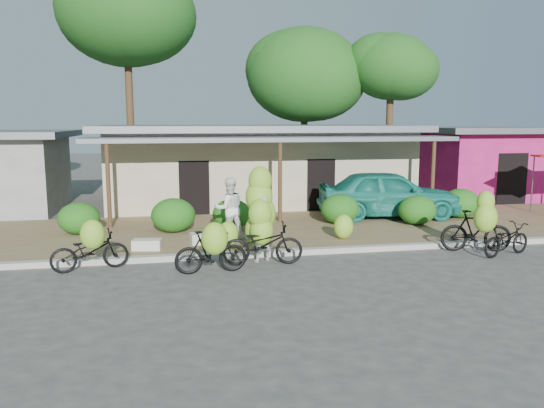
{
  "coord_description": "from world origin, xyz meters",
  "views": [
    {
      "loc": [
        -3.66,
        -11.37,
        3.52
      ],
      "look_at": [
        -0.84,
        3.18,
        1.2
      ],
      "focal_mm": 35.0,
      "sensor_mm": 36.0,
      "label": 1
    }
  ],
  "objects_px": {
    "tree_far_center": "(122,9)",
    "vendor": "(261,229)",
    "tree_near_right": "(387,65)",
    "bike_far_right": "(506,240)",
    "bike_right": "(478,227)",
    "teal_van": "(388,194)",
    "sack_far": "(147,245)",
    "tree_center_right": "(301,73)",
    "bike_far_left": "(90,249)",
    "bystander": "(229,209)",
    "bike_left": "(212,249)",
    "sack_near": "(206,238)",
    "bike_center": "(261,226)"
  },
  "relations": [
    {
      "from": "tree_far_center",
      "to": "vendor",
      "type": "height_order",
      "value": "tree_far_center"
    },
    {
      "from": "bike_far_left",
      "to": "sack_near",
      "type": "height_order",
      "value": "bike_far_left"
    },
    {
      "from": "bike_left",
      "to": "bystander",
      "type": "bearing_deg",
      "value": -17.64
    },
    {
      "from": "teal_van",
      "to": "bike_far_left",
      "type": "bearing_deg",
      "value": 124.74
    },
    {
      "from": "tree_center_right",
      "to": "bike_far_right",
      "type": "distance_m",
      "value": 16.82
    },
    {
      "from": "bike_far_left",
      "to": "vendor",
      "type": "distance_m",
      "value": 4.14
    },
    {
      "from": "tree_far_center",
      "to": "tree_center_right",
      "type": "height_order",
      "value": "tree_far_center"
    },
    {
      "from": "sack_far",
      "to": "tree_near_right",
      "type": "bearing_deg",
      "value": 45.36
    },
    {
      "from": "bike_left",
      "to": "bike_right",
      "type": "height_order",
      "value": "bike_right"
    },
    {
      "from": "sack_near",
      "to": "bystander",
      "type": "relative_size",
      "value": 0.47
    },
    {
      "from": "vendor",
      "to": "tree_far_center",
      "type": "bearing_deg",
      "value": -97.86
    },
    {
      "from": "teal_van",
      "to": "bike_far_right",
      "type": "bearing_deg",
      "value": -161.19
    },
    {
      "from": "bike_center",
      "to": "teal_van",
      "type": "height_order",
      "value": "bike_center"
    },
    {
      "from": "bike_far_right",
      "to": "sack_near",
      "type": "height_order",
      "value": "bike_far_right"
    },
    {
      "from": "bike_left",
      "to": "sack_far",
      "type": "bearing_deg",
      "value": 30.76
    },
    {
      "from": "tree_near_right",
      "to": "bike_far_right",
      "type": "relative_size",
      "value": 4.53
    },
    {
      "from": "tree_near_right",
      "to": "tree_center_right",
      "type": "bearing_deg",
      "value": 153.43
    },
    {
      "from": "bike_left",
      "to": "sack_far",
      "type": "distance_m",
      "value": 2.76
    },
    {
      "from": "bike_center",
      "to": "bystander",
      "type": "xyz_separation_m",
      "value": [
        -0.55,
        2.22,
        0.1
      ]
    },
    {
      "from": "bike_far_left",
      "to": "teal_van",
      "type": "bearing_deg",
      "value": -78.8
    },
    {
      "from": "tree_far_center",
      "to": "bike_left",
      "type": "relative_size",
      "value": 6.62
    },
    {
      "from": "tree_near_right",
      "to": "teal_van",
      "type": "distance_m",
      "value": 10.51
    },
    {
      "from": "bike_far_left",
      "to": "teal_van",
      "type": "xyz_separation_m",
      "value": [
        9.54,
        4.8,
        0.42
      ]
    },
    {
      "from": "bystander",
      "to": "tree_far_center",
      "type": "bearing_deg",
      "value": -82.28
    },
    {
      "from": "sack_far",
      "to": "teal_van",
      "type": "distance_m",
      "value": 8.98
    },
    {
      "from": "bike_far_left",
      "to": "sack_far",
      "type": "height_order",
      "value": "bike_far_left"
    },
    {
      "from": "bystander",
      "to": "sack_far",
      "type": "bearing_deg",
      "value": 11.04
    },
    {
      "from": "sack_near",
      "to": "sack_far",
      "type": "height_order",
      "value": "sack_near"
    },
    {
      "from": "tree_far_center",
      "to": "bystander",
      "type": "relative_size",
      "value": 6.26
    },
    {
      "from": "tree_near_right",
      "to": "bystander",
      "type": "distance_m",
      "value": 15.32
    },
    {
      "from": "bike_far_left",
      "to": "tree_near_right",
      "type": "bearing_deg",
      "value": -59.77
    },
    {
      "from": "bike_far_left",
      "to": "bike_center",
      "type": "distance_m",
      "value": 4.13
    },
    {
      "from": "bike_right",
      "to": "sack_far",
      "type": "relative_size",
      "value": 2.63
    },
    {
      "from": "tree_near_right",
      "to": "bike_left",
      "type": "height_order",
      "value": "tree_near_right"
    },
    {
      "from": "bystander",
      "to": "bike_far_left",
      "type": "bearing_deg",
      "value": 23.73
    },
    {
      "from": "bike_left",
      "to": "sack_near",
      "type": "relative_size",
      "value": 2.02
    },
    {
      "from": "tree_far_center",
      "to": "teal_van",
      "type": "distance_m",
      "value": 15.92
    },
    {
      "from": "bike_right",
      "to": "vendor",
      "type": "height_order",
      "value": "bike_right"
    },
    {
      "from": "sack_near",
      "to": "teal_van",
      "type": "bearing_deg",
      "value": 23.57
    },
    {
      "from": "bike_far_right",
      "to": "bystander",
      "type": "bearing_deg",
      "value": 49.97
    },
    {
      "from": "tree_near_right",
      "to": "bike_far_right",
      "type": "bearing_deg",
      "value": -99.54
    },
    {
      "from": "sack_near",
      "to": "vendor",
      "type": "xyz_separation_m",
      "value": [
        1.28,
        -1.76,
        0.57
      ]
    },
    {
      "from": "sack_far",
      "to": "bystander",
      "type": "bearing_deg",
      "value": 19.82
    },
    {
      "from": "bike_right",
      "to": "sack_near",
      "type": "relative_size",
      "value": 2.32
    },
    {
      "from": "tree_near_right",
      "to": "bike_center",
      "type": "bearing_deg",
      "value": -123.66
    },
    {
      "from": "tree_center_right",
      "to": "bike_far_left",
      "type": "xyz_separation_m",
      "value": [
        -8.87,
        -15.21,
        -5.49
      ]
    },
    {
      "from": "tree_far_center",
      "to": "vendor",
      "type": "bearing_deg",
      "value": -73.76
    },
    {
      "from": "tree_center_right",
      "to": "sack_far",
      "type": "height_order",
      "value": "tree_center_right"
    },
    {
      "from": "sack_far",
      "to": "bike_left",
      "type": "bearing_deg",
      "value": -55.52
    },
    {
      "from": "tree_near_right",
      "to": "sack_near",
      "type": "distance_m",
      "value": 16.3
    }
  ]
}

